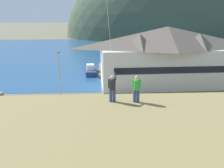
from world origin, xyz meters
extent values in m
plane|color=#66604C|center=(0.00, 0.00, 0.00)|extent=(600.00, 600.00, 0.00)
cube|color=gray|center=(0.00, 5.00, 0.05)|extent=(40.00, 20.00, 0.10)
cube|color=navy|center=(0.00, 60.00, 0.01)|extent=(360.00, 84.00, 0.03)
ellipsoid|color=#334733|center=(41.13, 121.27, 0.00)|extent=(108.23, 45.80, 59.47)
ellipsoid|color=#3D4C38|center=(44.17, 116.99, 0.00)|extent=(123.25, 70.33, 92.42)
cube|color=beige|center=(11.76, 21.77, 3.42)|extent=(23.35, 9.18, 6.84)
cube|color=black|center=(11.92, 17.61, 3.76)|extent=(19.56, 0.88, 1.10)
pyramid|color=#60564C|center=(11.76, 21.77, 8.69)|extent=(24.76, 10.06, 3.71)
pyramid|color=#60564C|center=(6.64, 20.12, 8.16)|extent=(4.72, 4.72, 2.60)
pyramid|color=#60564C|center=(16.99, 20.54, 8.16)|extent=(4.72, 4.72, 2.60)
cube|color=#70604C|center=(1.27, 33.25, 0.35)|extent=(3.20, 12.71, 0.70)
cube|color=navy|center=(-2.17, 31.38, 0.45)|extent=(2.81, 7.02, 0.90)
cube|color=navy|center=(-2.17, 31.38, 0.98)|extent=(2.72, 6.81, 0.16)
cube|color=silver|center=(-2.12, 30.87, 1.61)|extent=(1.71, 2.18, 1.10)
cube|color=navy|center=(4.60, 35.41, 0.45)|extent=(2.68, 6.48, 0.90)
cube|color=navy|center=(4.60, 35.41, 0.98)|extent=(2.60, 6.29, 0.16)
cube|color=silver|center=(4.55, 34.94, 1.61)|extent=(1.61, 2.03, 1.10)
cube|color=#B28923|center=(8.72, -0.69, 0.82)|extent=(4.30, 2.04, 0.80)
cube|color=olive|center=(8.87, -0.68, 1.57)|extent=(2.19, 1.72, 0.70)
cube|color=black|center=(8.87, -0.68, 1.54)|extent=(2.23, 1.75, 0.32)
cylinder|color=black|center=(7.31, 0.15, 0.42)|extent=(0.65, 0.26, 0.64)
cylinder|color=black|center=(7.41, -1.69, 0.42)|extent=(0.65, 0.26, 0.64)
cylinder|color=black|center=(10.03, 0.30, 0.42)|extent=(0.65, 0.26, 0.64)
cylinder|color=black|center=(10.14, -1.53, 0.42)|extent=(0.65, 0.26, 0.64)
cylinder|color=black|center=(15.41, 6.65, 0.42)|extent=(0.64, 0.23, 0.64)
cube|color=#236633|center=(-4.84, 0.84, 0.82)|extent=(4.32, 2.11, 0.80)
cube|color=#1E562B|center=(-4.99, 0.82, 1.57)|extent=(2.21, 1.75, 0.70)
cube|color=black|center=(-4.99, 0.82, 1.54)|extent=(2.26, 1.79, 0.32)
cylinder|color=black|center=(-3.41, 0.02, 0.42)|extent=(0.65, 0.27, 0.64)
cylinder|color=black|center=(-3.55, 1.85, 0.42)|extent=(0.65, 0.27, 0.64)
cylinder|color=black|center=(-6.13, -0.18, 0.42)|extent=(0.65, 0.27, 0.64)
cylinder|color=black|center=(-6.27, 1.65, 0.42)|extent=(0.65, 0.27, 0.64)
cube|color=black|center=(4.00, 5.57, 0.82)|extent=(4.30, 2.06, 0.80)
cube|color=black|center=(3.86, 5.58, 1.57)|extent=(2.20, 1.73, 0.70)
cube|color=black|center=(3.86, 5.58, 1.54)|extent=(2.24, 1.76, 0.32)
cylinder|color=black|center=(5.31, 4.57, 0.42)|extent=(0.65, 0.26, 0.64)
cylinder|color=black|center=(5.42, 6.40, 0.42)|extent=(0.65, 0.26, 0.64)
cylinder|color=black|center=(2.58, 4.74, 0.42)|extent=(0.65, 0.26, 0.64)
cylinder|color=black|center=(2.70, 6.57, 0.42)|extent=(0.65, 0.26, 0.64)
cube|color=#B28923|center=(-0.83, 7.70, 0.82)|extent=(4.30, 2.04, 0.80)
cube|color=olive|center=(-0.68, 7.69, 1.57)|extent=(2.19, 1.72, 0.70)
cube|color=black|center=(-0.68, 7.69, 1.54)|extent=(2.23, 1.75, 0.32)
cylinder|color=black|center=(-2.14, 8.69, 0.42)|extent=(0.65, 0.26, 0.64)
cylinder|color=black|center=(-2.24, 6.86, 0.42)|extent=(0.65, 0.26, 0.64)
cylinder|color=black|center=(0.59, 8.54, 0.42)|extent=(0.65, 0.26, 0.64)
cylinder|color=black|center=(0.48, 6.70, 0.42)|extent=(0.65, 0.26, 0.64)
cube|color=#9EA3A8|center=(-6.67, 7.52, 0.82)|extent=(4.23, 1.88, 0.80)
cube|color=gray|center=(-6.82, 7.52, 1.57)|extent=(2.13, 1.64, 0.70)
cube|color=black|center=(-6.82, 7.52, 1.54)|extent=(2.17, 1.67, 0.32)
cylinder|color=black|center=(-5.32, 6.58, 0.42)|extent=(0.64, 0.23, 0.64)
cylinder|color=black|center=(-5.28, 8.41, 0.42)|extent=(0.64, 0.23, 0.64)
cylinder|color=black|center=(-8.05, 6.63, 0.42)|extent=(0.64, 0.23, 0.64)
cylinder|color=black|center=(-8.01, 8.46, 0.42)|extent=(0.64, 0.23, 0.64)
cylinder|color=black|center=(-8.61, -1.04, 0.42)|extent=(0.65, 0.26, 0.64)
cylinder|color=black|center=(-8.50, 0.79, 0.42)|extent=(0.65, 0.26, 0.64)
cylinder|color=#ADADB2|center=(-5.47, 10.50, 4.06)|extent=(0.16, 0.16, 7.91)
cube|color=#4C4C51|center=(-5.47, 10.85, 7.91)|extent=(0.24, 0.70, 0.20)
cylinder|color=#384770|center=(0.55, -6.47, 7.81)|extent=(0.20, 0.20, 0.82)
cylinder|color=#384770|center=(0.77, -6.48, 7.81)|extent=(0.20, 0.20, 0.82)
cylinder|color=#232328|center=(0.66, -6.47, 8.54)|extent=(0.40, 0.40, 0.64)
sphere|color=tan|center=(0.66, -6.47, 9.02)|extent=(0.24, 0.24, 0.24)
cylinder|color=#232328|center=(0.85, -6.30, 9.04)|extent=(0.12, 0.56, 0.43)
cylinder|color=#232328|center=(0.44, -6.47, 8.61)|extent=(0.11, 0.11, 0.60)
cylinder|color=#384770|center=(2.07, -6.62, 7.81)|extent=(0.20, 0.20, 0.82)
cylinder|color=#384770|center=(2.29, -6.65, 7.81)|extent=(0.20, 0.20, 0.82)
cylinder|color=green|center=(2.18, -6.64, 8.54)|extent=(0.40, 0.40, 0.64)
sphere|color=tan|center=(2.18, -6.64, 9.02)|extent=(0.24, 0.24, 0.24)
cylinder|color=green|center=(1.96, -6.61, 8.61)|extent=(0.11, 0.11, 0.60)
cylinder|color=green|center=(2.40, -6.66, 8.61)|extent=(0.11, 0.11, 0.60)
camera|label=1|loc=(-0.12, -21.56, 12.97)|focal=39.91mm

